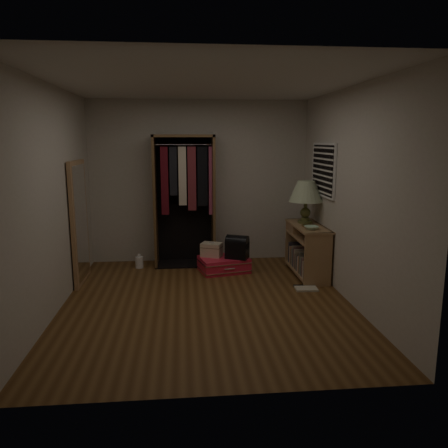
# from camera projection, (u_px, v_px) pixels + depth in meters

# --- Properties ---
(ground) EXTENTS (4.00, 4.00, 0.00)m
(ground) POSITION_uv_depth(u_px,v_px,m) (207.00, 303.00, 5.37)
(ground) COLOR #583619
(ground) RESTS_ON ground
(room_walls) EXTENTS (3.52, 4.02, 2.60)m
(room_walls) POSITION_uv_depth(u_px,v_px,m) (212.00, 180.00, 5.13)
(room_walls) COLOR beige
(room_walls) RESTS_ON ground
(console_bookshelf) EXTENTS (0.42, 1.12, 0.75)m
(console_bookshelf) POSITION_uv_depth(u_px,v_px,m) (306.00, 248.00, 6.46)
(console_bookshelf) COLOR #9C734B
(console_bookshelf) RESTS_ON ground
(open_wardrobe) EXTENTS (0.96, 0.50, 2.05)m
(open_wardrobe) POSITION_uv_depth(u_px,v_px,m) (185.00, 190.00, 6.85)
(open_wardrobe) COLOR brown
(open_wardrobe) RESTS_ON ground
(floor_mirror) EXTENTS (0.06, 0.80, 1.70)m
(floor_mirror) POSITION_uv_depth(u_px,v_px,m) (80.00, 222.00, 6.02)
(floor_mirror) COLOR #AB7D53
(floor_mirror) RESTS_ON ground
(pink_suitcase) EXTENTS (0.83, 0.68, 0.22)m
(pink_suitcase) POSITION_uv_depth(u_px,v_px,m) (224.00, 264.00, 6.63)
(pink_suitcase) COLOR red
(pink_suitcase) RESTS_ON ground
(train_case) EXTENTS (0.37, 0.32, 0.22)m
(train_case) POSITION_uv_depth(u_px,v_px,m) (212.00, 250.00, 6.65)
(train_case) COLOR beige
(train_case) RESTS_ON pink_suitcase
(black_bag) EXTENTS (0.38, 0.33, 0.35)m
(black_bag) POSITION_uv_depth(u_px,v_px,m) (237.00, 246.00, 6.52)
(black_bag) COLOR black
(black_bag) RESTS_ON pink_suitcase
(table_lamp) EXTENTS (0.52, 0.52, 0.63)m
(table_lamp) POSITION_uv_depth(u_px,v_px,m) (306.00, 192.00, 6.44)
(table_lamp) COLOR #4B5027
(table_lamp) RESTS_ON console_bookshelf
(brass_tray) EXTENTS (0.28, 0.28, 0.01)m
(brass_tray) POSITION_uv_depth(u_px,v_px,m) (310.00, 226.00, 6.28)
(brass_tray) COLOR olive
(brass_tray) RESTS_ON console_bookshelf
(ceramic_bowl) EXTENTS (0.21, 0.21, 0.05)m
(ceramic_bowl) POSITION_uv_depth(u_px,v_px,m) (311.00, 228.00, 6.04)
(ceramic_bowl) COLOR #B5DAB8
(ceramic_bowl) RESTS_ON console_bookshelf
(white_jug) EXTENTS (0.15, 0.15, 0.22)m
(white_jug) POSITION_uv_depth(u_px,v_px,m) (139.00, 262.00, 6.82)
(white_jug) COLOR white
(white_jug) RESTS_ON ground
(floor_book) EXTENTS (0.30, 0.25, 0.03)m
(floor_book) POSITION_uv_depth(u_px,v_px,m) (306.00, 288.00, 5.87)
(floor_book) COLOR beige
(floor_book) RESTS_ON ground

